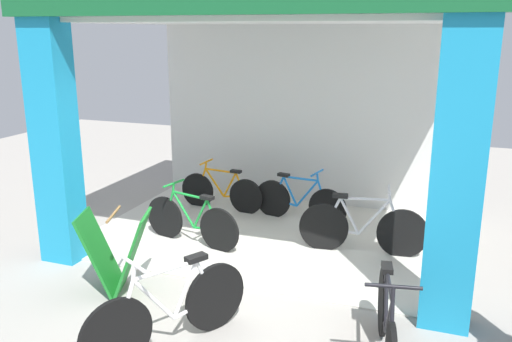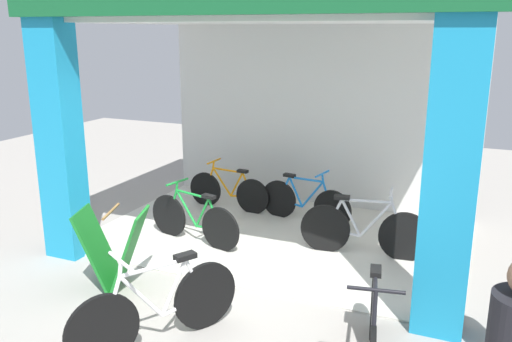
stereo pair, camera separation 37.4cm
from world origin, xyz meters
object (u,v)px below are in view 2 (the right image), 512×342
at_px(bicycle_inside_1, 194,220).
at_px(bicycle_inside_2, 229,191).
at_px(bicycle_inside_3, 364,230).
at_px(sandwich_board_sign, 114,250).
at_px(bicycle_parked_1, 373,329).
at_px(bicycle_parked_0, 158,308).
at_px(bicycle_inside_0, 305,202).

height_order(bicycle_inside_1, bicycle_inside_2, bicycle_inside_1).
xyz_separation_m(bicycle_inside_3, sandwich_board_sign, (-2.35, -1.98, 0.10)).
xyz_separation_m(bicycle_parked_1, sandwich_board_sign, (-2.93, 0.30, 0.11)).
xyz_separation_m(bicycle_inside_3, bicycle_parked_0, (-1.28, -2.73, 0.01)).
bearing_deg(bicycle_inside_2, sandwich_board_sign, -89.27).
bearing_deg(bicycle_inside_2, bicycle_inside_3, -21.85).
height_order(bicycle_inside_0, bicycle_inside_2, bicycle_inside_0).
distance_m(bicycle_inside_0, bicycle_parked_0, 3.60).
relative_size(bicycle_inside_2, sandwich_board_sign, 1.54).
bearing_deg(bicycle_inside_3, bicycle_inside_0, 141.30).
height_order(bicycle_inside_2, bicycle_parked_1, bicycle_parked_1).
bearing_deg(sandwich_board_sign, bicycle_parked_1, -5.84).
distance_m(bicycle_inside_1, bicycle_parked_1, 3.31).
bearing_deg(bicycle_inside_2, bicycle_inside_0, -4.05).
bearing_deg(bicycle_parked_1, sandwich_board_sign, 174.16).
bearing_deg(bicycle_inside_2, bicycle_parked_1, -47.42).
bearing_deg(sandwich_board_sign, bicycle_inside_2, 90.73).
relative_size(bicycle_inside_0, bicycle_parked_0, 0.98).
relative_size(bicycle_inside_1, bicycle_parked_1, 0.93).
bearing_deg(bicycle_parked_1, bicycle_inside_3, 104.39).
bearing_deg(bicycle_parked_0, bicycle_parked_1, 13.74).
xyz_separation_m(bicycle_inside_1, bicycle_inside_3, (2.20, 0.48, 0.03)).
distance_m(bicycle_inside_1, bicycle_parked_0, 2.43).
xyz_separation_m(bicycle_inside_0, bicycle_inside_1, (-1.12, -1.35, 0.01)).
relative_size(bicycle_inside_0, bicycle_inside_1, 0.99).
height_order(bicycle_inside_3, sandwich_board_sign, sandwich_board_sign).
distance_m(bicycle_inside_0, bicycle_inside_2, 1.31).
distance_m(bicycle_inside_0, bicycle_inside_3, 1.38).
bearing_deg(bicycle_inside_0, bicycle_parked_1, -62.09).
height_order(bicycle_inside_0, bicycle_parked_1, bicycle_parked_1).
bearing_deg(bicycle_inside_3, bicycle_inside_1, -167.67).
relative_size(bicycle_inside_1, bicycle_inside_2, 1.04).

